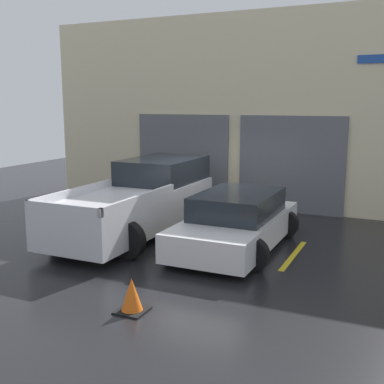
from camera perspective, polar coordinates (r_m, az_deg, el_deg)
ground_plane at (r=12.49m, az=1.16°, el=-4.50°), size 28.00×28.00×0.00m
shophouse_building at (r=15.14m, az=6.22°, el=9.24°), size 13.55×0.68×5.91m
pickup_truck at (r=12.20m, az=-6.03°, el=-0.92°), size 2.47×5.46×1.76m
sedan_white at (r=10.91m, az=5.30°, el=-3.55°), size 2.26×4.21×1.26m
parking_stripe_far_left at (r=12.85m, az=-11.76°, el=-4.28°), size 0.12×2.20×0.01m
parking_stripe_left at (r=11.52m, az=-1.04°, el=-5.78°), size 0.12×2.20×0.01m
parking_stripe_centre at (r=10.70m, az=11.94°, el=-7.32°), size 0.12×2.20×0.01m
traffic_cone at (r=7.78m, az=-7.14°, el=-12.16°), size 0.47×0.47×0.55m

